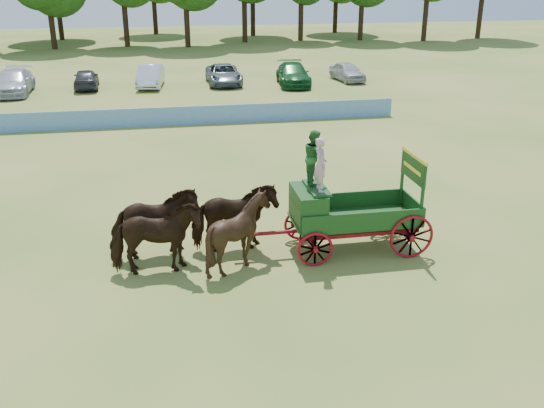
{
  "coord_description": "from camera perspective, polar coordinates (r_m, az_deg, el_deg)",
  "views": [
    {
      "loc": [
        -1.52,
        -15.75,
        8.3
      ],
      "look_at": [
        1.76,
        1.81,
        1.3
      ],
      "focal_mm": 40.0,
      "sensor_mm": 36.0,
      "label": 1
    }
  ],
  "objects": [
    {
      "name": "horse_wheel_left",
      "position": [
        17.67,
        -3.13,
        -2.68
      ],
      "size": [
        2.17,
        1.97,
        2.2
      ],
      "primitive_type": "imported",
      "rotation": [
        0.0,
        0.0,
        1.47
      ],
      "color": "black",
      "rests_on": "ground"
    },
    {
      "name": "horse_lead_right",
      "position": [
        18.57,
        -10.95,
        -1.84
      ],
      "size": [
        2.73,
        1.51,
        2.2
      ],
      "primitive_type": "imported",
      "rotation": [
        0.0,
        0.0,
        1.7
      ],
      "color": "black",
      "rests_on": "ground"
    },
    {
      "name": "sponsor_banner",
      "position": [
        34.64,
        -9.55,
        8.13
      ],
      "size": [
        26.0,
        0.08,
        1.05
      ],
      "primitive_type": "cube",
      "color": "#226EB8",
      "rests_on": "ground"
    },
    {
      "name": "farm_dray",
      "position": [
        18.53,
        5.63,
        0.41
      ],
      "size": [
        6.0,
        2.0,
        3.8
      ],
      "color": "maroon",
      "rests_on": "ground"
    },
    {
      "name": "ground",
      "position": [
        17.87,
        -4.52,
        -6.35
      ],
      "size": [
        160.0,
        160.0,
        0.0
      ],
      "primitive_type": "plane",
      "color": "#9E8D47",
      "rests_on": "ground"
    },
    {
      "name": "parked_cars",
      "position": [
        46.33,
        -16.73,
        11.16
      ],
      "size": [
        41.28,
        6.81,
        1.63
      ],
      "color": "silver",
      "rests_on": "ground"
    },
    {
      "name": "horse_lead_left",
      "position": [
        17.56,
        -10.93,
        -3.23
      ],
      "size": [
        2.64,
        1.27,
        2.2
      ],
      "primitive_type": "imported",
      "rotation": [
        0.0,
        0.0,
        1.6
      ],
      "color": "black",
      "rests_on": "ground"
    },
    {
      "name": "horse_wheel_right",
      "position": [
        18.67,
        -3.58,
        -1.33
      ],
      "size": [
        2.67,
        1.34,
        2.2
      ],
      "primitive_type": "imported",
      "rotation": [
        0.0,
        0.0,
        1.63
      ],
      "color": "black",
      "rests_on": "ground"
    }
  ]
}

